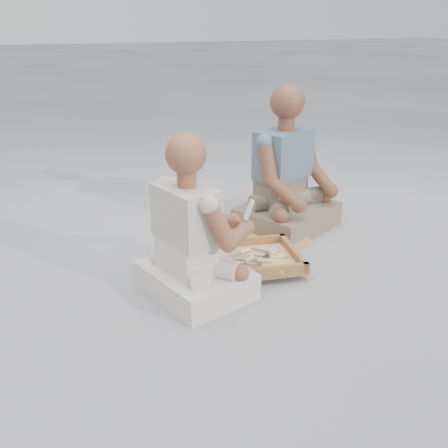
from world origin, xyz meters
name	(u,v)px	position (x,y,z in m)	size (l,w,h in m)	color
ground	(241,288)	(0.00, 0.00, 0.00)	(60.00, 60.00, 0.00)	#A1A2A7
carved_panel	(259,239)	(0.34, 0.46, 0.02)	(0.53, 0.35, 0.04)	#A67C40
tool_tray	(252,259)	(0.14, 0.16, 0.06)	(0.56, 0.48, 0.06)	brown
chisel_0	(272,254)	(0.26, 0.16, 0.07)	(0.19, 0.14, 0.02)	silver
chisel_1	(242,252)	(0.12, 0.24, 0.07)	(0.22, 0.07, 0.02)	silver
chisel_2	(270,251)	(0.26, 0.19, 0.07)	(0.18, 0.15, 0.02)	silver
chisel_3	(262,260)	(0.18, 0.13, 0.06)	(0.19, 0.15, 0.02)	silver
chisel_4	(273,270)	(0.17, -0.01, 0.07)	(0.14, 0.19, 0.02)	silver
chisel_5	(247,260)	(0.10, 0.14, 0.07)	(0.20, 0.13, 0.02)	silver
chisel_6	(260,261)	(0.16, 0.11, 0.07)	(0.19, 0.14, 0.02)	silver
chisel_7	(278,255)	(0.29, 0.14, 0.06)	(0.14, 0.19, 0.02)	silver
chisel_8	(273,257)	(0.25, 0.13, 0.06)	(0.20, 0.13, 0.02)	silver
wood_chip_0	(246,265)	(0.13, 0.21, 0.00)	(0.02, 0.01, 0.00)	tan
wood_chip_1	(215,250)	(0.05, 0.46, 0.00)	(0.02, 0.01, 0.00)	tan
wood_chip_2	(272,242)	(0.41, 0.42, 0.00)	(0.02, 0.01, 0.00)	tan
wood_chip_3	(256,246)	(0.29, 0.41, 0.00)	(0.02, 0.01, 0.00)	tan
wood_chip_4	(311,285)	(0.33, -0.12, 0.00)	(0.02, 0.01, 0.00)	tan
wood_chip_5	(205,259)	(-0.05, 0.37, 0.00)	(0.02, 0.01, 0.00)	tan
wood_chip_6	(230,253)	(0.11, 0.38, 0.00)	(0.02, 0.01, 0.00)	tan
wood_chip_7	(193,282)	(-0.20, 0.15, 0.00)	(0.02, 0.01, 0.00)	tan
craftsman	(194,242)	(-0.23, 0.05, 0.27)	(0.58, 0.59, 0.79)	silver
companion	(287,183)	(0.60, 0.61, 0.30)	(0.71, 0.65, 0.90)	#796657
mobile_phone	(249,210)	(0.07, 0.07, 0.38)	(0.06, 0.05, 0.10)	silver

